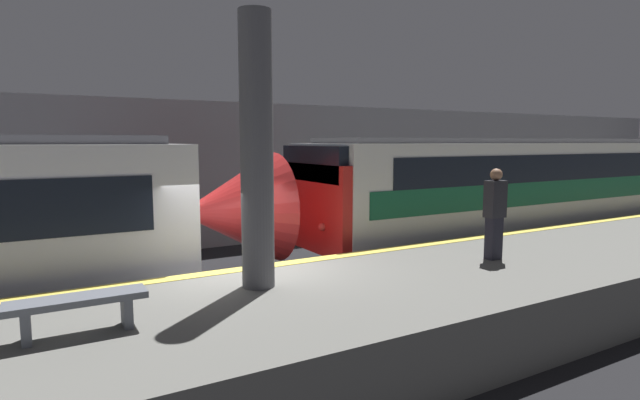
# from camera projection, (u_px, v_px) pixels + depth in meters

# --- Properties ---
(ground_plane) EXTENTS (120.00, 120.00, 0.00)m
(ground_plane) POSITION_uv_depth(u_px,v_px,m) (245.00, 324.00, 8.97)
(ground_plane) COLOR black
(platform) EXTENTS (40.00, 3.89, 1.06)m
(platform) POSITION_uv_depth(u_px,v_px,m) (294.00, 331.00, 7.24)
(platform) COLOR slate
(platform) RESTS_ON ground
(station_rear_barrier) EXTENTS (50.00, 0.15, 4.47)m
(station_rear_barrier) POSITION_uv_depth(u_px,v_px,m) (159.00, 177.00, 14.47)
(station_rear_barrier) COLOR gray
(station_rear_barrier) RESTS_ON ground
(support_pillar_near) EXTENTS (0.50, 0.50, 4.11)m
(support_pillar_near) POSITION_uv_depth(u_px,v_px,m) (257.00, 152.00, 7.43)
(support_pillar_near) COLOR #56565B
(support_pillar_near) RESTS_ON platform
(train_boxy) EXTENTS (21.57, 3.12, 3.35)m
(train_boxy) POSITION_uv_depth(u_px,v_px,m) (582.00, 186.00, 17.19)
(train_boxy) COLOR black
(train_boxy) RESTS_ON ground
(person_waiting) EXTENTS (0.38, 0.24, 1.72)m
(person_waiting) POSITION_uv_depth(u_px,v_px,m) (495.00, 211.00, 9.34)
(person_waiting) COLOR black
(person_waiting) RESTS_ON platform
(platform_bench) EXTENTS (1.50, 0.40, 0.45)m
(platform_bench) POSITION_uv_depth(u_px,v_px,m) (78.00, 306.00, 5.72)
(platform_bench) COLOR slate
(platform_bench) RESTS_ON platform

